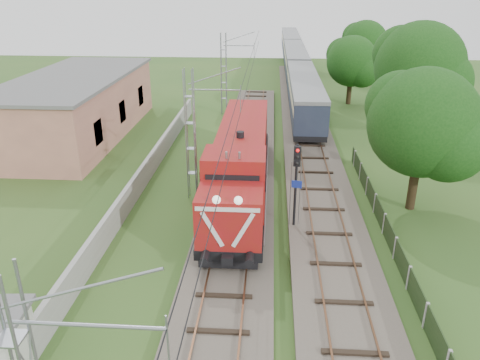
{
  "coord_description": "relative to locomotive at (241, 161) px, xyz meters",
  "views": [
    {
      "loc": [
        1.77,
        -14.59,
        12.59
      ],
      "look_at": [
        0.13,
        9.67,
        2.2
      ],
      "focal_mm": 35.0,
      "sensor_mm": 36.0,
      "label": 1
    }
  ],
  "objects": [
    {
      "name": "ground",
      "position": [
        0.0,
        -12.29,
        -2.34
      ],
      "size": [
        140.0,
        140.0,
        0.0
      ],
      "primitive_type": "plane",
      "color": "#2C521F",
      "rests_on": "ground"
    },
    {
      "name": "track_main",
      "position": [
        0.0,
        -5.29,
        -2.15
      ],
      "size": [
        4.2,
        70.0,
        0.45
      ],
      "color": "#6B6054",
      "rests_on": "ground"
    },
    {
      "name": "track_side",
      "position": [
        5.0,
        7.71,
        -2.15
      ],
      "size": [
        4.2,
        80.0,
        0.45
      ],
      "color": "#6B6054",
      "rests_on": "ground"
    },
    {
      "name": "catenary",
      "position": [
        -2.95,
        -0.29,
        1.71
      ],
      "size": [
        3.31,
        70.0,
        8.0
      ],
      "color": "gray",
      "rests_on": "ground"
    },
    {
      "name": "boundary_wall",
      "position": [
        -6.5,
        -0.29,
        -1.59
      ],
      "size": [
        0.25,
        40.0,
        1.5
      ],
      "primitive_type": "cube",
      "color": "#9E9E99",
      "rests_on": "ground"
    },
    {
      "name": "station_building",
      "position": [
        -15.0,
        11.71,
        0.29
      ],
      "size": [
        8.4,
        20.4,
        5.22
      ],
      "color": "tan",
      "rests_on": "ground"
    },
    {
      "name": "fence",
      "position": [
        8.0,
        -9.29,
        -1.74
      ],
      "size": [
        0.12,
        32.0,
        1.2
      ],
      "color": "black",
      "rests_on": "ground"
    },
    {
      "name": "locomotive",
      "position": [
        0.0,
        0.0,
        0.0
      ],
      "size": [
        3.16,
        18.04,
        4.58
      ],
      "color": "black",
      "rests_on": "ground"
    },
    {
      "name": "coach_rake",
      "position": [
        5.0,
        40.78,
        0.05
      ],
      "size": [
        2.84,
        63.31,
        3.28
      ],
      "color": "black",
      "rests_on": "ground"
    },
    {
      "name": "signal_post",
      "position": [
        3.18,
        -4.28,
        1.05
      ],
      "size": [
        0.54,
        0.42,
        4.93
      ],
      "color": "black",
      "rests_on": "ground"
    },
    {
      "name": "tree_a",
      "position": [
        10.33,
        -1.1,
        2.89
      ],
      "size": [
        6.47,
        6.16,
        8.38
      ],
      "color": "#3A2A17",
      "rests_on": "ground"
    },
    {
      "name": "tree_b",
      "position": [
        13.78,
        12.4,
        3.76
      ],
      "size": [
        7.55,
        7.19,
        9.78
      ],
      "color": "#3A2A17",
      "rests_on": "ground"
    },
    {
      "name": "tree_c",
      "position": [
        10.38,
        24.85,
        2.24
      ],
      "size": [
        5.66,
        5.39,
        7.34
      ],
      "color": "#3A2A17",
      "rests_on": "ground"
    },
    {
      "name": "tree_d",
      "position": [
        13.94,
        37.48,
        2.63
      ],
      "size": [
        6.15,
        5.86,
        7.97
      ],
      "color": "#3A2A17",
      "rests_on": "ground"
    }
  ]
}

